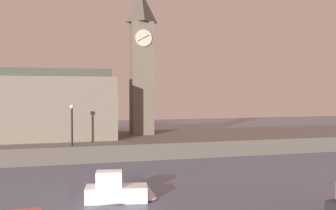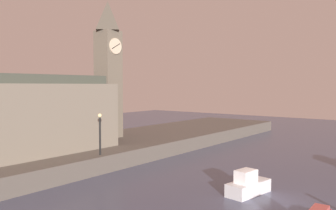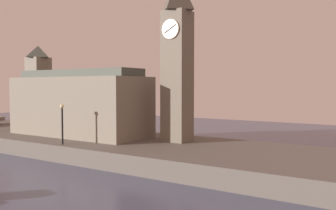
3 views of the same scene
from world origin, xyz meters
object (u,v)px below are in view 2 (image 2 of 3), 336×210
parliament_hall (24,115)px  boat_ferry_white (250,184)px  clock_tower (108,67)px  streetlamp (100,129)px

parliament_hall → boat_ferry_white: size_ratio=3.60×
clock_tower → streetlamp: size_ratio=4.33×
streetlamp → boat_ferry_white: streetlamp is taller
clock_tower → parliament_hall: bearing=-170.7°
clock_tower → boat_ferry_white: clock_tower is taller
clock_tower → parliament_hall: (-11.43, -1.86, -4.59)m
streetlamp → boat_ferry_white: (2.40, -12.69, -3.14)m
streetlamp → boat_ferry_white: bearing=-79.3°
boat_ferry_white → streetlamp: bearing=100.7°
parliament_hall → clock_tower: bearing=9.3°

